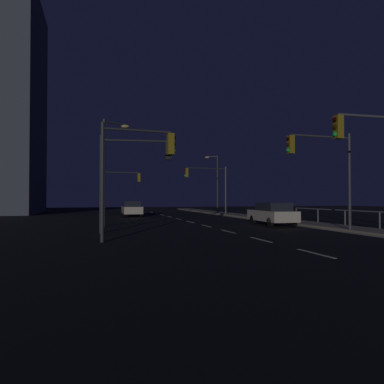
# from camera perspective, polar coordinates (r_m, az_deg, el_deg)

# --- Properties ---
(ground_plane) EXTENTS (112.00, 112.00, 0.00)m
(ground_plane) POSITION_cam_1_polar(r_m,az_deg,el_deg) (19.94, 5.43, -6.39)
(ground_plane) COLOR black
(ground_plane) RESTS_ON ground
(sidewalk_right) EXTENTS (2.27, 77.00, 0.14)m
(sidewalk_right) POSITION_cam_1_polar(r_m,az_deg,el_deg) (23.54, 22.35, -5.33)
(sidewalk_right) COLOR gray
(sidewalk_right) RESTS_ON ground
(lane_markings_center) EXTENTS (0.14, 50.00, 0.01)m
(lane_markings_center) POSITION_cam_1_polar(r_m,az_deg,el_deg) (23.23, 2.33, -5.62)
(lane_markings_center) COLOR silver
(lane_markings_center) RESTS_ON ground
(lane_edge_line) EXTENTS (0.14, 53.00, 0.01)m
(lane_edge_line) POSITION_cam_1_polar(r_m,az_deg,el_deg) (26.96, 13.44, -4.96)
(lane_edge_line) COLOR silver
(lane_edge_line) RESTS_ON ground
(car) EXTENTS (2.01, 4.47, 1.57)m
(car) POSITION_cam_1_polar(r_m,az_deg,el_deg) (24.25, 13.15, -3.48)
(car) COLOR beige
(car) RESTS_ON ground
(car_oncoming) EXTENTS (1.86, 4.42, 1.57)m
(car_oncoming) POSITION_cam_1_polar(r_m,az_deg,el_deg) (35.84, -9.95, -2.70)
(car_oncoming) COLOR beige
(car_oncoming) RESTS_ON ground
(traffic_light_far_center) EXTENTS (4.40, 0.43, 5.39)m
(traffic_light_far_center) POSITION_cam_1_polar(r_m,az_deg,el_deg) (16.67, 29.19, 6.34)
(traffic_light_far_center) COLOR #4C4C51
(traffic_light_far_center) RESTS_ON sidewalk_right
(traffic_light_mid_left) EXTENTS (3.84, 0.71, 5.21)m
(traffic_light_mid_left) POSITION_cam_1_polar(r_m,az_deg,el_deg) (18.81, -9.73, 4.50)
(traffic_light_mid_left) COLOR #4C4C51
(traffic_light_mid_left) RESTS_ON ground
(traffic_light_far_left) EXTENTS (4.03, 0.34, 5.31)m
(traffic_light_far_left) POSITION_cam_1_polar(r_m,az_deg,el_deg) (19.97, 20.84, 4.86)
(traffic_light_far_left) COLOR #38383D
(traffic_light_far_left) RESTS_ON sidewalk_right
(traffic_light_near_left) EXTENTS (3.30, 0.38, 5.07)m
(traffic_light_near_left) POSITION_cam_1_polar(r_m,az_deg,el_deg) (15.24, -9.26, 5.34)
(traffic_light_near_left) COLOR #2D3033
(traffic_light_near_left) RESTS_ON ground
(traffic_light_mid_right) EXTENTS (4.87, 0.55, 5.22)m
(traffic_light_mid_right) POSITION_cam_1_polar(r_m,az_deg,el_deg) (37.35, 2.60, 2.03)
(traffic_light_mid_right) COLOR #4C4C51
(traffic_light_mid_right) RESTS_ON sidewalk_right
(traffic_light_far_right) EXTENTS (4.34, 0.57, 4.97)m
(traffic_light_far_right) POSITION_cam_1_polar(r_m,az_deg,el_deg) (38.68, -11.83, 1.44)
(traffic_light_far_right) COLOR #4C4C51
(traffic_light_far_right) RESTS_ON ground
(street_lamp_far_end) EXTENTS (1.55, 0.69, 6.99)m
(street_lamp_far_end) POSITION_cam_1_polar(r_m,az_deg,el_deg) (42.17, 3.91, 2.30)
(street_lamp_far_end) COLOR #2D3033
(street_lamp_far_end) RESTS_ON sidewalk_right
(street_lamp_median) EXTENTS (1.78, 1.06, 7.02)m
(street_lamp_median) POSITION_cam_1_polar(r_m,az_deg,el_deg) (23.30, -13.70, 4.84)
(street_lamp_median) COLOR #38383D
(street_lamp_median) RESTS_ON ground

